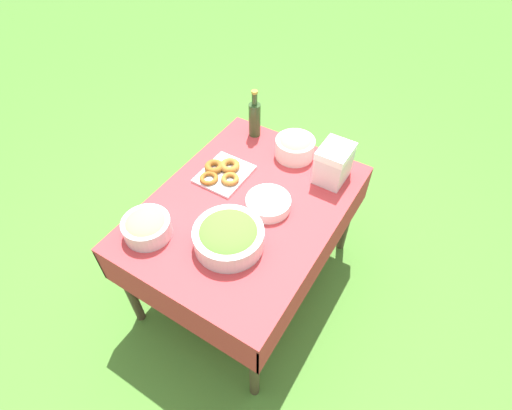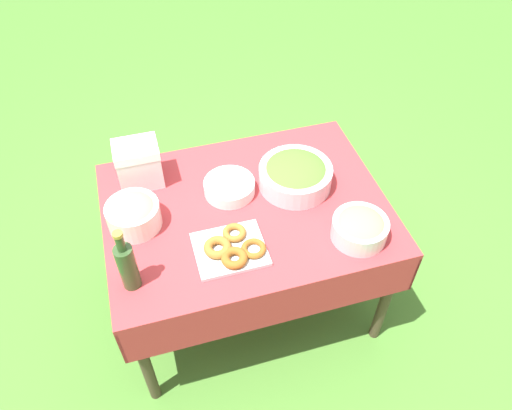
% 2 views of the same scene
% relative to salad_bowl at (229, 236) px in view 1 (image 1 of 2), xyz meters
% --- Properties ---
extents(ground_plane, '(14.00, 14.00, 0.00)m').
position_rel_salad_bowl_xyz_m(ground_plane, '(-0.25, -0.07, -0.77)').
color(ground_plane, '#477A2D').
extents(picnic_table, '(1.24, 0.92, 0.71)m').
position_rel_salad_bowl_xyz_m(picnic_table, '(-0.25, -0.07, -0.16)').
color(picnic_table, '#B73338').
rests_on(picnic_table, ground_plane).
extents(salad_bowl, '(0.33, 0.33, 0.12)m').
position_rel_salad_bowl_xyz_m(salad_bowl, '(0.00, 0.00, 0.00)').
color(salad_bowl, silver).
rests_on(salad_bowl, picnic_table).
extents(pasta_bowl, '(0.22, 0.22, 0.13)m').
position_rel_salad_bowl_xyz_m(pasta_bowl, '(-0.73, -0.04, 0.01)').
color(pasta_bowl, white).
rests_on(pasta_bowl, picnic_table).
extents(donut_platter, '(0.30, 0.25, 0.05)m').
position_rel_salad_bowl_xyz_m(donut_platter, '(-0.38, -0.30, -0.04)').
color(donut_platter, silver).
rests_on(donut_platter, picnic_table).
extents(plate_stack, '(0.23, 0.23, 0.06)m').
position_rel_salad_bowl_xyz_m(plate_stack, '(-0.30, 0.04, -0.03)').
color(plate_stack, white).
rests_on(plate_stack, picnic_table).
extents(olive_oil_bottle, '(0.07, 0.07, 0.30)m').
position_rel_salad_bowl_xyz_m(olive_oil_bottle, '(-0.78, -0.34, 0.06)').
color(olive_oil_bottle, '#2D4723').
rests_on(olive_oil_bottle, picnic_table).
extents(bread_bowl, '(0.23, 0.23, 0.11)m').
position_rel_salad_bowl_xyz_m(bread_bowl, '(0.15, -0.37, -0.01)').
color(bread_bowl, silver).
rests_on(bread_bowl, picnic_table).
extents(cooler_box, '(0.20, 0.16, 0.21)m').
position_rel_salad_bowl_xyz_m(cooler_box, '(-0.67, 0.22, 0.04)').
color(cooler_box, silver).
rests_on(cooler_box, picnic_table).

